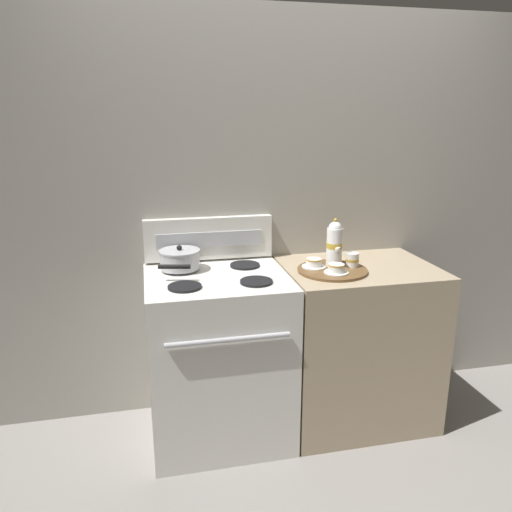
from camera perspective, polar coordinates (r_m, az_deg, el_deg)
ground_plane at (r=2.95m, az=4.05°, el=-18.27°), size 6.00×6.00×0.00m
wall_back at (r=2.82m, az=2.56°, el=4.50°), size 6.00×0.05×2.20m
stove at (r=2.65m, az=-4.29°, el=-11.40°), size 0.71×0.64×0.89m
control_panel at (r=2.72m, az=-5.42°, el=2.02°), size 0.69×0.05×0.23m
side_counter at (r=2.85m, az=11.27°, el=-9.71°), size 0.79×0.61×0.88m
saucepan at (r=2.58m, az=-8.72°, el=-0.36°), size 0.22×0.30×0.12m
serving_tray at (r=2.58m, az=8.72°, el=-1.62°), size 0.36×0.36×0.01m
teapot at (r=2.60m, az=8.97°, el=1.43°), size 0.08×0.13×0.25m
teacup_left at (r=2.59m, az=6.61°, el=-0.77°), size 0.12×0.12×0.05m
teacup_right at (r=2.51m, az=9.17°, el=-1.43°), size 0.12×0.12×0.05m
creamer_jug at (r=2.62m, az=10.97°, el=-0.42°), size 0.07×0.07×0.07m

